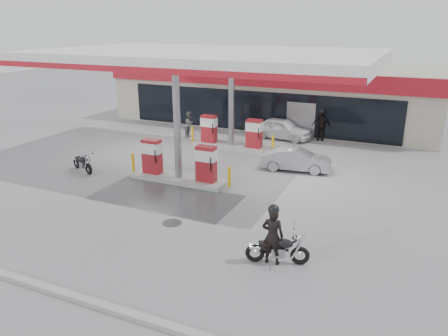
{
  "coord_description": "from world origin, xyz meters",
  "views": [
    {
      "loc": [
        9.57,
        -14.24,
        6.88
      ],
      "look_at": [
        2.61,
        1.2,
        1.2
      ],
      "focal_mm": 35.0,
      "sensor_mm": 36.0,
      "label": 1
    }
  ],
  "objects_px": {
    "pump_island_near": "(179,166)",
    "hatchback_silver": "(296,159)",
    "parked_car_left": "(205,113)",
    "parked_motorcycle": "(83,163)",
    "attendant": "(190,124)",
    "main_motorcycle": "(279,250)",
    "biker_walking": "(321,126)",
    "sedan_white": "(282,129)",
    "biker_main": "(273,236)",
    "pump_island_far": "(231,136)"
  },
  "relations": [
    {
      "from": "biker_main",
      "to": "biker_walking",
      "type": "xyz_separation_m",
      "value": [
        -1.83,
        14.92,
        0.02
      ]
    },
    {
      "from": "pump_island_far",
      "to": "biker_main",
      "type": "height_order",
      "value": "biker_main"
    },
    {
      "from": "pump_island_far",
      "to": "biker_walking",
      "type": "height_order",
      "value": "biker_walking"
    },
    {
      "from": "main_motorcycle",
      "to": "parked_motorcycle",
      "type": "xyz_separation_m",
      "value": [
        -11.17,
        4.24,
        -0.02
      ]
    },
    {
      "from": "biker_main",
      "to": "parked_car_left",
      "type": "distance_m",
      "value": 20.23
    },
    {
      "from": "sedan_white",
      "to": "biker_walking",
      "type": "xyz_separation_m",
      "value": [
        2.26,
        0.6,
        0.28
      ]
    },
    {
      "from": "pump_island_near",
      "to": "main_motorcycle",
      "type": "xyz_separation_m",
      "value": [
        6.32,
        -5.06,
        -0.27
      ]
    },
    {
      "from": "pump_island_near",
      "to": "hatchback_silver",
      "type": "distance_m",
      "value": 5.74
    },
    {
      "from": "attendant",
      "to": "biker_main",
      "type": "bearing_deg",
      "value": -147.64
    },
    {
      "from": "main_motorcycle",
      "to": "biker_walking",
      "type": "xyz_separation_m",
      "value": [
        -2.01,
        14.86,
        0.47
      ]
    },
    {
      "from": "biker_main",
      "to": "sedan_white",
      "type": "bearing_deg",
      "value": -81.26
    },
    {
      "from": "main_motorcycle",
      "to": "biker_main",
      "type": "distance_m",
      "value": 0.49
    },
    {
      "from": "pump_island_far",
      "to": "attendant",
      "type": "bearing_deg",
      "value": 160.87
    },
    {
      "from": "pump_island_near",
      "to": "main_motorcycle",
      "type": "bearing_deg",
      "value": -38.68
    },
    {
      "from": "hatchback_silver",
      "to": "attendant",
      "type": "bearing_deg",
      "value": 56.91
    },
    {
      "from": "attendant",
      "to": "hatchback_silver",
      "type": "bearing_deg",
      "value": -119.77
    },
    {
      "from": "parked_car_left",
      "to": "pump_island_near",
      "type": "bearing_deg",
      "value": 179.72
    },
    {
      "from": "sedan_white",
      "to": "attendant",
      "type": "height_order",
      "value": "attendant"
    },
    {
      "from": "pump_island_near",
      "to": "parked_motorcycle",
      "type": "relative_size",
      "value": 2.96
    },
    {
      "from": "pump_island_near",
      "to": "biker_main",
      "type": "distance_m",
      "value": 7.99
    },
    {
      "from": "biker_main",
      "to": "hatchback_silver",
      "type": "xyz_separation_m",
      "value": [
        -1.67,
        8.72,
        -0.34
      ]
    },
    {
      "from": "biker_main",
      "to": "biker_walking",
      "type": "height_order",
      "value": "biker_walking"
    },
    {
      "from": "parked_motorcycle",
      "to": "biker_walking",
      "type": "xyz_separation_m",
      "value": [
        9.16,
        10.61,
        0.5
      ]
    },
    {
      "from": "main_motorcycle",
      "to": "parked_car_left",
      "type": "distance_m",
      "value": 20.27
    },
    {
      "from": "sedan_white",
      "to": "parked_car_left",
      "type": "bearing_deg",
      "value": 75.06
    },
    {
      "from": "main_motorcycle",
      "to": "biker_walking",
      "type": "relative_size",
      "value": 1.03
    },
    {
      "from": "pump_island_near",
      "to": "parked_car_left",
      "type": "distance_m",
      "value": 12.87
    },
    {
      "from": "sedan_white",
      "to": "hatchback_silver",
      "type": "relative_size",
      "value": 1.1
    },
    {
      "from": "pump_island_near",
      "to": "parked_car_left",
      "type": "height_order",
      "value": "pump_island_near"
    },
    {
      "from": "attendant",
      "to": "biker_walking",
      "type": "height_order",
      "value": "biker_walking"
    },
    {
      "from": "sedan_white",
      "to": "biker_walking",
      "type": "bearing_deg",
      "value": -67.34
    },
    {
      "from": "biker_main",
      "to": "attendant",
      "type": "bearing_deg",
      "value": -59.6
    },
    {
      "from": "parked_motorcycle",
      "to": "sedan_white",
      "type": "relative_size",
      "value": 0.47
    },
    {
      "from": "pump_island_far",
      "to": "hatchback_silver",
      "type": "height_order",
      "value": "pump_island_far"
    },
    {
      "from": "pump_island_far",
      "to": "main_motorcycle",
      "type": "height_order",
      "value": "pump_island_far"
    },
    {
      "from": "main_motorcycle",
      "to": "parked_motorcycle",
      "type": "bearing_deg",
      "value": 141.49
    },
    {
      "from": "pump_island_near",
      "to": "biker_walking",
      "type": "relative_size",
      "value": 2.82
    },
    {
      "from": "hatchback_silver",
      "to": "parked_car_left",
      "type": "xyz_separation_m",
      "value": [
        -9.1,
        8.4,
        -0.03
      ]
    },
    {
      "from": "sedan_white",
      "to": "hatchback_silver",
      "type": "height_order",
      "value": "sedan_white"
    },
    {
      "from": "parked_car_left",
      "to": "biker_walking",
      "type": "distance_m",
      "value": 9.22
    },
    {
      "from": "pump_island_near",
      "to": "biker_main",
      "type": "xyz_separation_m",
      "value": [
        6.13,
        -5.12,
        0.18
      ]
    },
    {
      "from": "parked_motorcycle",
      "to": "pump_island_near",
      "type": "bearing_deg",
      "value": 32.19
    },
    {
      "from": "parked_car_left",
      "to": "main_motorcycle",
      "type": "bearing_deg",
      "value": -168.7
    },
    {
      "from": "parked_motorcycle",
      "to": "parked_car_left",
      "type": "relative_size",
      "value": 0.48
    },
    {
      "from": "main_motorcycle",
      "to": "biker_main",
      "type": "relative_size",
      "value": 1.05
    },
    {
      "from": "parked_motorcycle",
      "to": "attendant",
      "type": "xyz_separation_m",
      "value": [
        1.53,
        7.96,
        0.4
      ]
    },
    {
      "from": "pump_island_far",
      "to": "parked_motorcycle",
      "type": "relative_size",
      "value": 2.96
    },
    {
      "from": "pump_island_far",
      "to": "hatchback_silver",
      "type": "bearing_deg",
      "value": -28.25
    },
    {
      "from": "biker_main",
      "to": "sedan_white",
      "type": "distance_m",
      "value": 14.89
    },
    {
      "from": "hatchback_silver",
      "to": "pump_island_near",
      "type": "bearing_deg",
      "value": 120.3
    }
  ]
}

